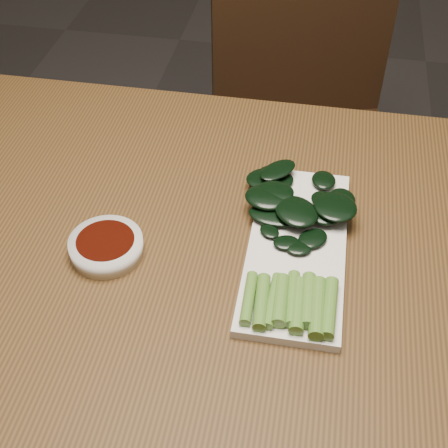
# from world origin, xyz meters

# --- Properties ---
(table) EXTENTS (1.40, 0.80, 0.75)m
(table) POSITION_xyz_m (0.00, 0.00, 0.68)
(table) COLOR #493015
(table) RESTS_ON ground
(chair_far) EXTENTS (0.55, 0.55, 0.89)m
(chair_far) POSITION_xyz_m (0.09, 0.71, 0.49)
(chair_far) COLOR black
(chair_far) RESTS_ON ground
(sauce_bowl) EXTENTS (0.10, 0.10, 0.03)m
(sauce_bowl) POSITION_xyz_m (-0.15, -0.03, 0.76)
(sauce_bowl) COLOR silver
(sauce_bowl) RESTS_ON table
(serving_plate) EXTENTS (0.14, 0.32, 0.01)m
(serving_plate) POSITION_xyz_m (0.11, 0.02, 0.76)
(serving_plate) COLOR silver
(serving_plate) RESTS_ON table
(gai_lan) EXTENTS (0.19, 0.33, 0.03)m
(gai_lan) POSITION_xyz_m (0.11, 0.03, 0.78)
(gai_lan) COLOR #52832D
(gai_lan) RESTS_ON serving_plate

